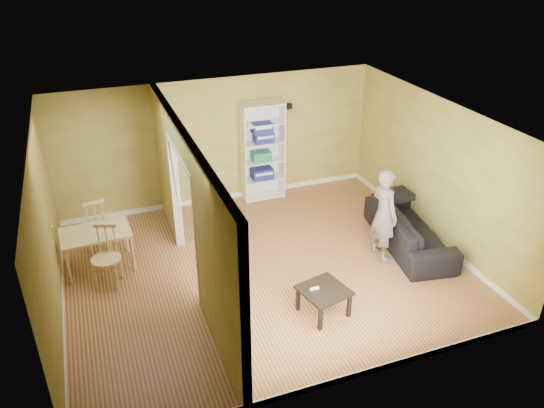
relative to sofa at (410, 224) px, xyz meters
The scene contains 16 objects.
room_shell 2.84m from the sofa, behind, with size 6.50×6.50×6.50m.
partition 4.00m from the sofa, behind, with size 0.22×5.50×2.60m, color tan, non-canonical shape.
wall_speaker 3.45m from the sofa, 112.59° to the left, with size 0.10×0.10×0.10m, color black.
sofa is the anchor object (origin of this frame).
person 0.87m from the sofa, 168.50° to the right, with size 0.55×0.71×1.95m, color slate.
bookshelf 3.40m from the sofa, 123.17° to the left, with size 0.87×0.38×2.08m.
paper_box_navy_a 3.32m from the sofa, 123.96° to the left, with size 0.44×0.29×0.23m, color #18154C.
paper_box_teal 3.36m from the sofa, 124.07° to the left, with size 0.39×0.25×0.20m, color #1F5E53.
paper_box_navy_b 3.42m from the sofa, 123.38° to the left, with size 0.39×0.26×0.20m, color navy.
paper_box_navy_c 3.50m from the sofa, 123.83° to the left, with size 0.41×0.27×0.21m, color navy.
coffee_table 2.58m from the sofa, 151.93° to the right, with size 0.65×0.65×0.43m.
game_controller 2.68m from the sofa, 154.23° to the right, with size 0.14×0.04×0.03m, color white.
dining_table 5.46m from the sofa, 167.21° to the left, with size 1.11×0.74×0.70m.
chair_left 6.26m from the sofa, 168.87° to the left, with size 0.44×0.44×0.96m, color tan, non-canonical shape.
chair_near 5.26m from the sofa, behind, with size 0.47×0.47×1.03m, color tan, non-canonical shape.
chair_far 5.61m from the sofa, 160.88° to the left, with size 0.48×0.48×1.04m, color tan, non-canonical shape.
Camera 1 is at (-2.49, -7.06, 5.17)m, focal length 35.00 mm.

